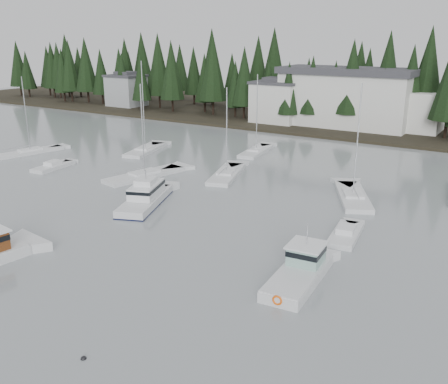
{
  "coord_description": "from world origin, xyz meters",
  "views": [
    {
      "loc": [
        26.49,
        -10.84,
        17.11
      ],
      "look_at": [
        1.66,
        28.37,
        2.5
      ],
      "focal_mm": 40.0,
      "sensor_mm": 36.0,
      "label": 1
    }
  ],
  "objects_px": {
    "house_west": "(277,101)",
    "lobster_boat_teal": "(300,273)",
    "house_far_west": "(126,90)",
    "runabout_0": "(53,167)",
    "sailboat_6": "(353,198)",
    "sailboat_4": "(227,176)",
    "harbor_inn": "(357,99)",
    "sailboat_0": "(145,151)",
    "sailboat_9": "(30,153)",
    "sailboat_3": "(145,176)",
    "sailboat_1": "(256,152)",
    "runabout_1": "(346,236)",
    "cabin_cruiser_center": "(146,198)"
  },
  "relations": [
    {
      "from": "sailboat_9",
      "to": "sailboat_6",
      "type": "bearing_deg",
      "value": -73.29
    },
    {
      "from": "sailboat_4",
      "to": "sailboat_6",
      "type": "height_order",
      "value": "sailboat_6"
    },
    {
      "from": "sailboat_0",
      "to": "house_far_west",
      "type": "bearing_deg",
      "value": 30.49
    },
    {
      "from": "house_west",
      "to": "house_far_west",
      "type": "xyz_separation_m",
      "value": [
        -42.0,
        2.0,
        -0.25
      ]
    },
    {
      "from": "sailboat_6",
      "to": "sailboat_9",
      "type": "bearing_deg",
      "value": 69.28
    },
    {
      "from": "house_far_west",
      "to": "sailboat_6",
      "type": "relative_size",
      "value": 0.65
    },
    {
      "from": "house_west",
      "to": "lobster_boat_teal",
      "type": "xyz_separation_m",
      "value": [
        31.57,
        -59.05,
        -4.12
      ]
    },
    {
      "from": "sailboat_0",
      "to": "lobster_boat_teal",
      "type": "bearing_deg",
      "value": -140.43
    },
    {
      "from": "sailboat_4",
      "to": "cabin_cruiser_center",
      "type": "bearing_deg",
      "value": 156.5
    },
    {
      "from": "sailboat_0",
      "to": "sailboat_4",
      "type": "relative_size",
      "value": 1.21
    },
    {
      "from": "house_west",
      "to": "sailboat_9",
      "type": "distance_m",
      "value": 47.73
    },
    {
      "from": "house_far_west",
      "to": "sailboat_3",
      "type": "xyz_separation_m",
      "value": [
        45.52,
        -45.91,
        -4.35
      ]
    },
    {
      "from": "sailboat_3",
      "to": "runabout_1",
      "type": "bearing_deg",
      "value": -88.59
    },
    {
      "from": "house_west",
      "to": "sailboat_4",
      "type": "distance_m",
      "value": 40.14
    },
    {
      "from": "sailboat_9",
      "to": "sailboat_4",
      "type": "bearing_deg",
      "value": -69.79
    },
    {
      "from": "lobster_boat_teal",
      "to": "runabout_1",
      "type": "xyz_separation_m",
      "value": [
        0.11,
        9.62,
        -0.41
      ]
    },
    {
      "from": "house_west",
      "to": "runabout_0",
      "type": "bearing_deg",
      "value": -101.58
    },
    {
      "from": "sailboat_4",
      "to": "house_far_west",
      "type": "bearing_deg",
      "value": 35.58
    },
    {
      "from": "sailboat_6",
      "to": "runabout_1",
      "type": "height_order",
      "value": "sailboat_6"
    },
    {
      "from": "sailboat_6",
      "to": "runabout_1",
      "type": "bearing_deg",
      "value": 168.96
    },
    {
      "from": "house_west",
      "to": "runabout_0",
      "type": "distance_m",
      "value": 48.46
    },
    {
      "from": "house_west",
      "to": "sailboat_6",
      "type": "xyz_separation_m",
      "value": [
        28.62,
        -38.34,
        -4.59
      ]
    },
    {
      "from": "harbor_inn",
      "to": "cabin_cruiser_center",
      "type": "relative_size",
      "value": 2.87
    },
    {
      "from": "sailboat_3",
      "to": "sailboat_4",
      "type": "relative_size",
      "value": 1.04
    },
    {
      "from": "sailboat_1",
      "to": "sailboat_9",
      "type": "relative_size",
      "value": 1.03
    },
    {
      "from": "house_far_west",
      "to": "sailboat_4",
      "type": "height_order",
      "value": "sailboat_4"
    },
    {
      "from": "sailboat_0",
      "to": "sailboat_3",
      "type": "height_order",
      "value": "sailboat_0"
    },
    {
      "from": "house_far_west",
      "to": "runabout_0",
      "type": "xyz_separation_m",
      "value": [
        32.31,
        -49.27,
        -4.27
      ]
    },
    {
      "from": "house_west",
      "to": "house_far_west",
      "type": "distance_m",
      "value": 42.05
    },
    {
      "from": "harbor_inn",
      "to": "sailboat_6",
      "type": "relative_size",
      "value": 2.27
    },
    {
      "from": "house_far_west",
      "to": "runabout_0",
      "type": "relative_size",
      "value": 1.32
    },
    {
      "from": "house_far_west",
      "to": "sailboat_3",
      "type": "height_order",
      "value": "sailboat_3"
    },
    {
      "from": "harbor_inn",
      "to": "sailboat_0",
      "type": "relative_size",
      "value": 2.09
    },
    {
      "from": "sailboat_9",
      "to": "runabout_0",
      "type": "bearing_deg",
      "value": -100.97
    },
    {
      "from": "runabout_1",
      "to": "lobster_boat_teal",
      "type": "bearing_deg",
      "value": 171.53
    },
    {
      "from": "house_far_west",
      "to": "sailboat_0",
      "type": "xyz_separation_m",
      "value": [
        36.04,
        -34.83,
        -4.33
      ]
    },
    {
      "from": "house_west",
      "to": "sailboat_1",
      "type": "distance_m",
      "value": 26.4
    },
    {
      "from": "house_far_west",
      "to": "lobster_boat_teal",
      "type": "distance_m",
      "value": 95.68
    },
    {
      "from": "harbor_inn",
      "to": "sailboat_0",
      "type": "distance_m",
      "value": 42.21
    },
    {
      "from": "lobster_boat_teal",
      "to": "sailboat_9",
      "type": "xyz_separation_m",
      "value": [
        -51.39,
        15.87,
        -0.48
      ]
    },
    {
      "from": "harbor_inn",
      "to": "sailboat_3",
      "type": "distance_m",
      "value": 48.97
    },
    {
      "from": "sailboat_0",
      "to": "sailboat_9",
      "type": "xyz_separation_m",
      "value": [
        -13.87,
        -10.34,
        -0.01
      ]
    },
    {
      "from": "sailboat_3",
      "to": "sailboat_4",
      "type": "xyz_separation_m",
      "value": [
        8.54,
        5.9,
        0.0
      ]
    },
    {
      "from": "house_west",
      "to": "sailboat_6",
      "type": "height_order",
      "value": "sailboat_6"
    },
    {
      "from": "cabin_cruiser_center",
      "to": "sailboat_3",
      "type": "bearing_deg",
      "value": 20.52
    },
    {
      "from": "sailboat_0",
      "to": "sailboat_1",
      "type": "xyz_separation_m",
      "value": [
        14.83,
        8.39,
        -0.01
      ]
    },
    {
      "from": "house_west",
      "to": "lobster_boat_teal",
      "type": "height_order",
      "value": "house_west"
    },
    {
      "from": "cabin_cruiser_center",
      "to": "lobster_boat_teal",
      "type": "relative_size",
      "value": 1.23
    },
    {
      "from": "sailboat_0",
      "to": "sailboat_1",
      "type": "height_order",
      "value": "sailboat_0"
    },
    {
      "from": "sailboat_4",
      "to": "runabout_0",
      "type": "xyz_separation_m",
      "value": [
        -21.75,
        -9.26,
        0.08
      ]
    }
  ]
}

